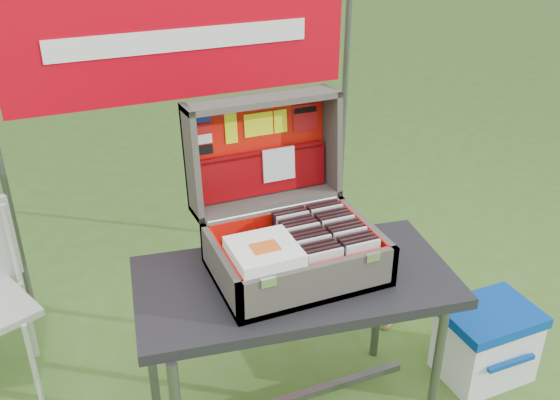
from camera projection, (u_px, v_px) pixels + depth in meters
name	position (u px, v px, depth m)	size (l,w,h in m)	color
table	(294.00, 354.00, 2.36)	(1.12, 0.56, 0.70)	black
table_top	(295.00, 282.00, 2.20)	(1.12, 0.56, 0.04)	black
table_leg_fr	(438.00, 360.00, 2.36)	(0.04, 0.04, 0.66)	#59595B
table_leg_bl	(151.00, 355.00, 2.38)	(0.04, 0.04, 0.66)	#59595B
table_leg_br	(379.00, 295.00, 2.72)	(0.04, 0.04, 0.66)	#59595B
table_brace	(293.00, 398.00, 2.46)	(0.97, 0.03, 0.03)	#59595B
suitcase	(290.00, 197.00, 2.14)	(0.57, 0.57, 0.55)	#4C4841
suitcase_base_bottom	(296.00, 270.00, 2.21)	(0.57, 0.41, 0.02)	#4C4841
suitcase_base_wall_front	(320.00, 285.00, 2.02)	(0.57, 0.02, 0.15)	#4C4841
suitcase_base_wall_back	(275.00, 229.00, 2.34)	(0.57, 0.02, 0.15)	#4C4841
suitcase_base_wall_left	(221.00, 272.00, 2.09)	(0.02, 0.41, 0.15)	#4C4841
suitcase_base_wall_right	(365.00, 239.00, 2.27)	(0.02, 0.41, 0.15)	#4C4841
suitcase_liner_floor	(296.00, 267.00, 2.21)	(0.53, 0.36, 0.01)	red
suitcase_latch_left	(268.00, 282.00, 1.92)	(0.05, 0.01, 0.03)	silver
suitcase_latch_right	(373.00, 257.00, 2.05)	(0.05, 0.01, 0.03)	silver
suitcase_hinge	(274.00, 210.00, 2.31)	(0.02, 0.02, 0.52)	silver
suitcase_lid_back	(258.00, 147.00, 2.36)	(0.57, 0.41, 0.02)	#4C4841
suitcase_lid_rim_far	(262.00, 100.00, 2.22)	(0.57, 0.02, 0.15)	#4C4841
suitcase_lid_rim_near	(266.00, 200.00, 2.37)	(0.57, 0.02, 0.15)	#4C4841
suitcase_lid_rim_left	(192.00, 163.00, 2.21)	(0.02, 0.41, 0.15)	#4C4841
suitcase_lid_rim_right	(331.00, 141.00, 2.39)	(0.02, 0.41, 0.15)	#4C4841
suitcase_lid_liner	(259.00, 148.00, 2.34)	(0.52, 0.36, 0.01)	red
suitcase_liner_wall_front	(318.00, 280.00, 2.03)	(0.53, 0.01, 0.13)	red
suitcase_liner_wall_back	(277.00, 228.00, 2.32)	(0.53, 0.01, 0.13)	red
suitcase_liner_wall_left	(225.00, 268.00, 2.09)	(0.01, 0.36, 0.13)	red
suitcase_liner_wall_right	(362.00, 237.00, 2.26)	(0.01, 0.36, 0.13)	red
suitcase_lid_pocket	(262.00, 173.00, 2.36)	(0.51, 0.16, 0.03)	#780409
suitcase_pocket_edge	(262.00, 153.00, 2.33)	(0.50, 0.02, 0.02)	#780409
suitcase_pocket_cd	(279.00, 164.00, 2.36)	(0.13, 0.13, 0.01)	silver
lid_sticker_cc_a	(203.00, 117.00, 2.21)	(0.06, 0.03, 0.00)	#1933B2
lid_sticker_cc_b	(204.00, 128.00, 2.23)	(0.06, 0.03, 0.00)	#AC1115
lid_sticker_cc_c	(204.00, 139.00, 2.24)	(0.06, 0.03, 0.00)	white
lid_sticker_cc_d	(205.00, 150.00, 2.26)	(0.06, 0.03, 0.00)	black
lid_card_neon_tall	(231.00, 128.00, 2.27)	(0.05, 0.11, 0.00)	#D6E611
lid_card_neon_main	(259.00, 124.00, 2.30)	(0.11, 0.09, 0.00)	#D6E611
lid_card_neon_small	(280.00, 121.00, 2.33)	(0.05, 0.09, 0.00)	#D6E611
lid_sticker_band	(305.00, 118.00, 2.37)	(0.10, 0.10, 0.00)	#AC1115
lid_sticker_band_bar	(305.00, 110.00, 2.36)	(0.09, 0.02, 0.00)	black
cd_left_0	(325.00, 270.00, 2.05)	(0.13, 0.01, 0.15)	silver
cd_left_1	(322.00, 267.00, 2.07)	(0.13, 0.01, 0.15)	black
cd_left_2	(319.00, 263.00, 2.09)	(0.13, 0.01, 0.15)	black
cd_left_3	(317.00, 260.00, 2.11)	(0.13, 0.01, 0.15)	black
cd_left_4	(314.00, 257.00, 2.13)	(0.13, 0.01, 0.15)	silver
cd_left_5	(311.00, 253.00, 2.15)	(0.13, 0.01, 0.15)	black
cd_left_6	(308.00, 250.00, 2.16)	(0.13, 0.01, 0.15)	black
cd_left_7	(305.00, 247.00, 2.18)	(0.13, 0.01, 0.15)	black
cd_left_8	(303.00, 244.00, 2.20)	(0.13, 0.01, 0.15)	silver
cd_left_9	(300.00, 241.00, 2.22)	(0.13, 0.01, 0.15)	black
cd_left_10	(298.00, 238.00, 2.24)	(0.13, 0.01, 0.15)	black
cd_left_11	(295.00, 235.00, 2.26)	(0.13, 0.01, 0.15)	black
cd_left_12	(293.00, 232.00, 2.27)	(0.13, 0.01, 0.15)	silver
cd_left_13	(290.00, 229.00, 2.29)	(0.13, 0.01, 0.15)	black
cd_left_14	(288.00, 226.00, 2.31)	(0.13, 0.01, 0.15)	black
cd_right_0	(362.00, 261.00, 2.10)	(0.13, 0.01, 0.15)	silver
cd_right_1	(359.00, 258.00, 2.12)	(0.13, 0.01, 0.15)	black
cd_right_2	(356.00, 255.00, 2.14)	(0.13, 0.01, 0.15)	black
cd_right_3	(353.00, 251.00, 2.16)	(0.13, 0.01, 0.15)	black
cd_right_4	(350.00, 248.00, 2.17)	(0.13, 0.01, 0.15)	silver
cd_right_5	(347.00, 245.00, 2.19)	(0.13, 0.01, 0.15)	black
cd_right_6	(344.00, 242.00, 2.21)	(0.13, 0.01, 0.15)	black
cd_right_7	(341.00, 239.00, 2.23)	(0.13, 0.01, 0.15)	black
cd_right_8	(338.00, 236.00, 2.25)	(0.13, 0.01, 0.15)	silver
cd_right_9	(335.00, 233.00, 2.27)	(0.13, 0.01, 0.15)	black
cd_right_10	(332.00, 230.00, 2.28)	(0.13, 0.01, 0.15)	black
cd_right_11	(329.00, 227.00, 2.30)	(0.13, 0.01, 0.15)	black
cd_right_12	(327.00, 224.00, 2.32)	(0.13, 0.01, 0.15)	silver
cd_right_13	(324.00, 222.00, 2.34)	(0.13, 0.01, 0.15)	black
cd_right_14	(321.00, 219.00, 2.36)	(0.13, 0.01, 0.15)	black
songbook_0	(264.00, 256.00, 2.03)	(0.22, 0.22, 0.01)	white
songbook_1	(264.00, 254.00, 2.03)	(0.22, 0.22, 0.01)	white
songbook_2	(264.00, 253.00, 2.03)	(0.22, 0.22, 0.01)	white
songbook_3	(264.00, 252.00, 2.02)	(0.22, 0.22, 0.01)	white
songbook_4	(264.00, 250.00, 2.02)	(0.22, 0.22, 0.01)	white
songbook_5	(264.00, 249.00, 2.02)	(0.22, 0.22, 0.01)	white
songbook_6	(264.00, 248.00, 2.02)	(0.22, 0.22, 0.01)	white
songbook_7	(264.00, 246.00, 2.02)	(0.22, 0.22, 0.01)	white
songbook_graphic	(265.00, 247.00, 2.01)	(0.09, 0.07, 0.00)	#D85919
cooler	(486.00, 342.00, 2.68)	(0.39, 0.29, 0.34)	white
cooler_body	(485.00, 346.00, 2.69)	(0.37, 0.28, 0.29)	white
cooler_lid	(491.00, 315.00, 2.61)	(0.39, 0.29, 0.05)	#043896
cooler_handle	(511.00, 363.00, 2.55)	(0.23, 0.02, 0.02)	#043896
chair_leg_fr	(33.00, 364.00, 2.52)	(0.02, 0.02, 0.40)	silver
chair_leg_br	(29.00, 320.00, 2.77)	(0.02, 0.02, 0.40)	silver
chair_upright_right	(12.00, 244.00, 2.60)	(0.02, 0.02, 0.37)	silver
cardboard_box	(399.00, 281.00, 3.07)	(0.34, 0.05, 0.36)	#9C7E4D
banner_post_right	(344.00, 110.00, 3.31)	(0.03, 0.03, 1.70)	#59595B
banner	(182.00, 39.00, 2.80)	(1.60, 0.01, 0.55)	#B50110
banner_text	(182.00, 40.00, 2.79)	(1.20, 0.00, 0.10)	white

